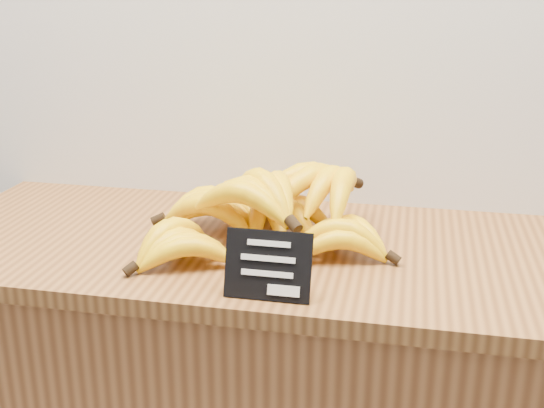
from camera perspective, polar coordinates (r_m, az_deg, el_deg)
The scene contains 3 objects.
counter_top at distance 1.25m, azimuth 0.47°, elevation -3.84°, with size 1.32×0.54×0.03m, color brown.
chalkboard_sign at distance 1.02m, azimuth -0.35°, elevation -5.18°, with size 0.13×0.01×0.11m, color black.
banana_pile at distance 1.23m, azimuth -0.24°, elevation -0.60°, with size 0.48×0.35×0.13m.
Camera 1 is at (0.32, 1.62, 1.40)m, focal length 45.00 mm.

